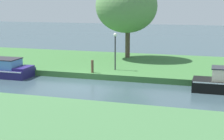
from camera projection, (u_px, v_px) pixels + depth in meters
ground_plane at (77, 86)px, 21.48m from camera, size 120.00×120.00×0.00m
riverbank_far at (110, 64)px, 28.02m from camera, size 72.00×10.00×0.40m
navy_barge at (4, 69)px, 24.21m from camera, size 4.06×1.96×1.28m
willow_tree_left at (126, 6)px, 28.64m from camera, size 5.18×4.57×6.63m
lamp_post at (115, 46)px, 24.20m from camera, size 0.24×0.24×2.62m
mooring_post_near at (92, 66)px, 23.43m from camera, size 0.18×0.18×0.87m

